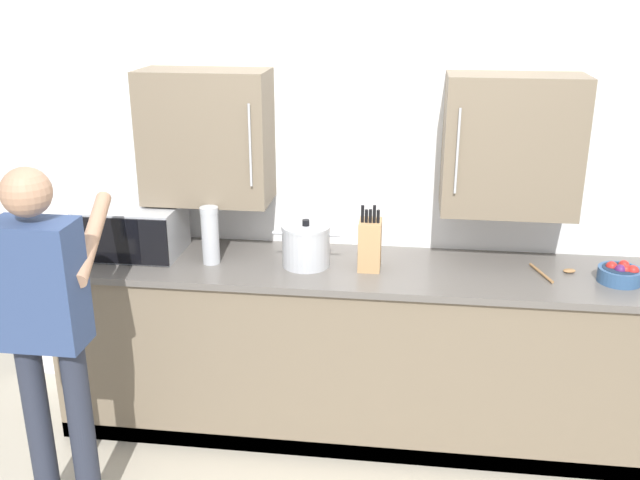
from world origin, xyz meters
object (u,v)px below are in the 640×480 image
object	(u,v)px
wooden_spoon	(555,272)
fruit_bowl	(620,273)
microwave_oven	(128,229)
stock_pot	(306,245)
thermos_flask	(210,235)
knife_block	(370,244)
person_figure	(46,319)

from	to	relation	value
wooden_spoon	fruit_bowl	bearing A→B (deg)	-13.48
microwave_oven	stock_pot	world-z (taller)	microwave_oven
wooden_spoon	stock_pot	world-z (taller)	stock_pot
fruit_bowl	thermos_flask	world-z (taller)	thermos_flask
microwave_oven	thermos_flask	distance (m)	0.48
knife_block	stock_pot	world-z (taller)	knife_block
thermos_flask	knife_block	xyz separation A→B (m)	(0.81, 0.03, -0.02)
thermos_flask	stock_pot	xyz separation A→B (m)	(0.49, 0.03, -0.04)
thermos_flask	stock_pot	distance (m)	0.49
wooden_spoon	knife_block	bearing A→B (deg)	-177.10
fruit_bowl	wooden_spoon	world-z (taller)	fruit_bowl
wooden_spoon	person_figure	distance (m)	2.38
thermos_flask	knife_block	distance (m)	0.81
knife_block	wooden_spoon	bearing A→B (deg)	2.90
fruit_bowl	stock_pot	xyz separation A→B (m)	(-1.53, 0.02, 0.06)
fruit_bowl	wooden_spoon	bearing A→B (deg)	166.52
microwave_oven	person_figure	xyz separation A→B (m)	(-0.02, -0.87, -0.10)
knife_block	wooden_spoon	size ratio (longest dim) A/B	1.46
microwave_oven	thermos_flask	world-z (taller)	thermos_flask
thermos_flask	wooden_spoon	distance (m)	1.73
microwave_oven	knife_block	distance (m)	1.28
thermos_flask	microwave_oven	bearing A→B (deg)	169.48
microwave_oven	fruit_bowl	distance (m)	2.49
microwave_oven	person_figure	bearing A→B (deg)	-91.48
wooden_spoon	person_figure	size ratio (longest dim) A/B	0.14
thermos_flask	stock_pot	world-z (taller)	thermos_flask
fruit_bowl	stock_pot	world-z (taller)	stock_pot
fruit_bowl	microwave_oven	bearing A→B (deg)	178.18
knife_block	stock_pot	size ratio (longest dim) A/B	1.00
thermos_flask	person_figure	size ratio (longest dim) A/B	0.18
thermos_flask	person_figure	world-z (taller)	person_figure
thermos_flask	person_figure	xyz separation A→B (m)	(-0.49, -0.79, -0.12)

